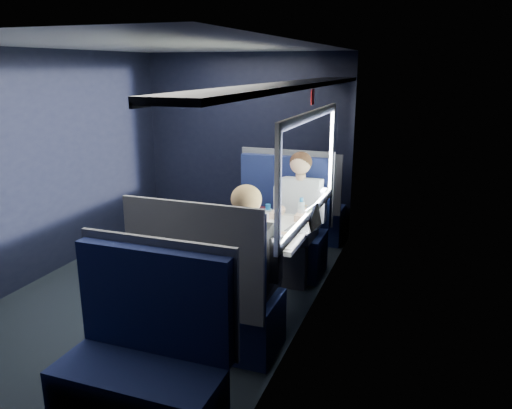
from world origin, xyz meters
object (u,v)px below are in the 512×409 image
(table, at_px, (270,237))
(seat_bay_near, at_px, (278,231))
(laptop, at_px, (307,223))
(cup, at_px, (315,213))
(seat_row_back, at_px, (144,369))
(woman, at_px, (249,259))
(man, at_px, (298,211))
(seat_bay_far, at_px, (210,301))
(seat_row_front, at_px, (302,209))
(bottle_small, at_px, (301,210))

(table, relative_size, seat_bay_near, 0.79)
(laptop, height_order, cup, laptop)
(seat_row_back, bearing_deg, laptop, 75.21)
(seat_row_back, distance_m, woman, 1.16)
(man, bearing_deg, seat_bay_far, -99.03)
(table, distance_m, seat_row_front, 1.82)
(woman, relative_size, laptop, 4.21)
(bottle_small, bearing_deg, woman, -96.55)
(seat_row_front, bearing_deg, laptop, -73.78)
(table, relative_size, seat_row_back, 0.86)
(woman, height_order, cup, woman)
(seat_bay_near, height_order, woman, woman)
(seat_bay_far, bearing_deg, man, 80.97)
(seat_row_front, distance_m, bottle_small, 1.55)
(laptop, bearing_deg, seat_row_back, -104.79)
(woman, xyz_separation_m, cup, (0.23, 1.15, 0.06))
(seat_row_back, bearing_deg, man, 84.28)
(seat_row_back, bearing_deg, woman, 77.07)
(cup, bearing_deg, laptop, -87.19)
(seat_bay_far, bearing_deg, seat_row_back, -90.00)
(seat_row_front, distance_m, laptop, 1.82)
(seat_bay_near, xyz_separation_m, laptop, (0.51, -0.78, 0.38))
(seat_row_back, bearing_deg, seat_bay_near, 90.26)
(man, relative_size, bottle_small, 6.13)
(man, distance_m, woman, 1.41)
(seat_row_front, relative_size, cup, 11.54)
(table, distance_m, seat_row_back, 1.82)
(seat_row_front, bearing_deg, seat_bay_far, -90.00)
(woman, height_order, laptop, woman)
(table, height_order, seat_bay_near, seat_bay_near)
(bottle_small, bearing_deg, seat_bay_far, -106.89)
(man, bearing_deg, laptop, -67.98)
(laptop, bearing_deg, table, -164.56)
(seat_bay_near, bearing_deg, seat_row_front, 89.25)
(table, bearing_deg, seat_bay_far, -101.78)
(table, distance_m, seat_bay_far, 0.93)
(seat_bay_near, distance_m, laptop, 1.01)
(seat_row_front, relative_size, seat_row_back, 1.00)
(seat_row_front, distance_m, man, 1.17)
(woman, bearing_deg, man, 90.00)
(seat_row_front, distance_m, seat_row_back, 3.59)
(woman, distance_m, cup, 1.17)
(seat_bay_far, height_order, laptop, seat_bay_far)
(seat_bay_far, bearing_deg, table, 78.22)
(seat_bay_far, xyz_separation_m, seat_row_back, (0.00, -0.92, -0.00))
(seat_bay_near, height_order, seat_row_front, seat_bay_near)
(table, bearing_deg, laptop, 15.44)
(seat_bay_near, xyz_separation_m, cup, (0.49, -0.43, 0.37))
(seat_bay_near, relative_size, woman, 0.95)
(seat_bay_near, bearing_deg, man, -32.94)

